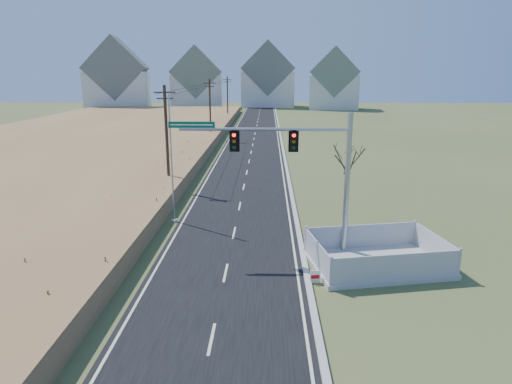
% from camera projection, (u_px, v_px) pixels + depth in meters
% --- Properties ---
extents(ground, '(260.00, 260.00, 0.00)m').
position_uv_depth(ground, '(229.00, 258.00, 25.43)').
color(ground, '#4B582A').
rests_on(ground, ground).
extents(road, '(8.00, 180.00, 0.06)m').
position_uv_depth(road, '(255.00, 135.00, 73.73)').
color(road, black).
rests_on(road, ground).
extents(curb, '(0.30, 180.00, 0.18)m').
position_uv_depth(curb, '(280.00, 135.00, 73.61)').
color(curb, '#B2AFA8').
rests_on(curb, ground).
extents(reed_marsh, '(38.00, 110.00, 1.30)m').
position_uv_depth(reed_marsh, '(83.00, 140.00, 64.51)').
color(reed_marsh, '#A67B4B').
rests_on(reed_marsh, ground).
extents(utility_pole_near, '(1.80, 0.26, 9.00)m').
position_uv_depth(utility_pole_near, '(167.00, 137.00, 38.88)').
color(utility_pole_near, '#422D1E').
rests_on(utility_pole_near, ground).
extents(utility_pole_mid, '(1.80, 0.26, 9.00)m').
position_uv_depth(utility_pole_mid, '(210.00, 109.00, 67.86)').
color(utility_pole_mid, '#422D1E').
rests_on(utility_pole_mid, ground).
extents(utility_pole_far, '(1.80, 0.26, 9.00)m').
position_uv_depth(utility_pole_far, '(227.00, 97.00, 96.85)').
color(utility_pole_far, '#422D1E').
rests_on(utility_pole_far, ground).
extents(condo_nw, '(17.69, 13.38, 19.05)m').
position_uv_depth(condo_nw, '(117.00, 80.00, 121.02)').
color(condo_nw, silver).
rests_on(condo_nw, ground).
extents(condo_nnw, '(14.93, 11.17, 17.03)m').
position_uv_depth(condo_nnw, '(197.00, 83.00, 128.44)').
color(condo_nnw, silver).
rests_on(condo_nnw, ground).
extents(condo_n, '(15.27, 10.20, 18.54)m').
position_uv_depth(condo_n, '(268.00, 80.00, 131.63)').
color(condo_n, silver).
rests_on(condo_n, ground).
extents(condo_ne, '(14.12, 10.51, 16.52)m').
position_uv_depth(condo_ne, '(334.00, 84.00, 123.64)').
color(condo_ne, silver).
rests_on(condo_ne, ground).
extents(traffic_signal_mast, '(10.07, 0.69, 8.01)m').
position_uv_depth(traffic_signal_mast, '(312.00, 171.00, 24.89)').
color(traffic_signal_mast, '#9EA0A5').
rests_on(traffic_signal_mast, ground).
extents(fence_enclosure, '(7.69, 5.94, 1.59)m').
position_uv_depth(fence_enclosure, '(376.00, 261.00, 24.34)').
color(fence_enclosure, '#B7B5AD').
rests_on(fence_enclosure, ground).
extents(open_sign, '(0.53, 0.15, 0.66)m').
position_uv_depth(open_sign, '(315.00, 277.00, 22.37)').
color(open_sign, white).
rests_on(open_sign, ground).
extents(flagpole, '(0.39, 0.39, 8.71)m').
position_uv_depth(flagpole, '(172.00, 173.00, 30.68)').
color(flagpole, '#B7B5AD').
rests_on(flagpole, ground).
extents(bare_tree, '(2.29, 2.29, 6.08)m').
position_uv_depth(bare_tree, '(348.00, 158.00, 28.30)').
color(bare_tree, '#4C3F33').
rests_on(bare_tree, ground).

